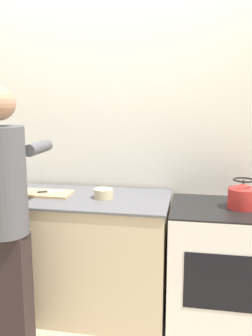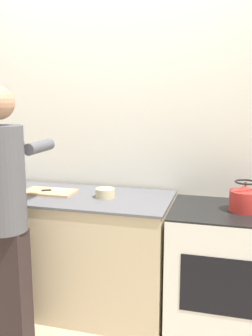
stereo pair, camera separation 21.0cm
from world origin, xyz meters
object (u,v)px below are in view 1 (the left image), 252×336
(oven, at_px, (220,266))
(kettle, at_px, (243,196))
(knife, at_px, (50,191))
(cutting_board, at_px, (45,193))
(person, at_px, (6,211))
(bowl_prep, at_px, (104,193))

(oven, height_order, kettle, kettle)
(oven, height_order, knife, knife)
(oven, bearing_deg, cutting_board, 179.03)
(oven, distance_m, cutting_board, 1.40)
(person, height_order, kettle, person)
(cutting_board, height_order, bowl_prep, bowl_prep)
(bowl_prep, bearing_deg, oven, -0.73)
(cutting_board, bearing_deg, person, -92.80)
(knife, bearing_deg, oven, -29.96)
(oven, bearing_deg, bowl_prep, 179.27)
(person, bearing_deg, cutting_board, 87.20)
(knife, bearing_deg, cutting_board, -168.74)
(cutting_board, distance_m, kettle, 1.45)
(person, xyz_separation_m, knife, (0.05, 0.58, -0.02))
(oven, bearing_deg, kettle, 0.03)
(bowl_prep, bearing_deg, knife, 175.82)
(cutting_board, height_order, knife, knife)
(person, distance_m, kettle, 1.57)
(oven, bearing_deg, person, -158.23)
(cutting_board, bearing_deg, knife, 39.33)
(knife, bearing_deg, bowl_prep, -32.25)
(cutting_board, bearing_deg, bowl_prep, -1.43)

